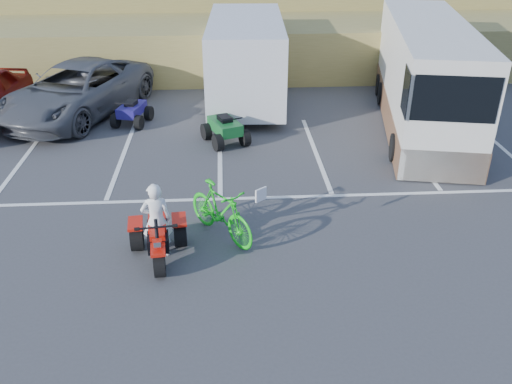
{
  "coord_description": "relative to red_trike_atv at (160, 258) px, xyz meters",
  "views": [
    {
      "loc": [
        0.17,
        -8.89,
        6.25
      ],
      "look_at": [
        0.76,
        0.85,
        1.0
      ],
      "focal_mm": 38.0,
      "sensor_mm": 36.0,
      "label": 1
    }
  ],
  "objects": [
    {
      "name": "green_dirt_bike",
      "position": [
        1.23,
        0.74,
        0.6
      ],
      "size": [
        1.68,
        1.93,
        1.2
      ],
      "primitive_type": "imported",
      "rotation": [
        0.0,
        0.0,
        0.66
      ],
      "color": "#14BF19",
      "rests_on": "ground"
    },
    {
      "name": "ground",
      "position": [
        1.2,
        -0.04,
        0.0
      ],
      "size": [
        100.0,
        100.0,
        0.0
      ],
      "primitive_type": "plane",
      "color": "#3D3D40",
      "rests_on": "ground"
    },
    {
      "name": "quad_atv_blue",
      "position": [
        -1.56,
        7.52,
        0.0
      ],
      "size": [
        1.25,
        1.48,
        0.84
      ],
      "primitive_type": null,
      "rotation": [
        0.0,
        0.0,
        -0.25
      ],
      "color": "navy",
      "rests_on": "ground"
    },
    {
      "name": "red_trike_atv",
      "position": [
        0.0,
        0.0,
        0.0
      ],
      "size": [
        1.32,
        1.66,
        1.0
      ],
      "primitive_type": null,
      "rotation": [
        0.0,
        0.0,
        0.11
      ],
      "color": "red",
      "rests_on": "ground"
    },
    {
      "name": "parking_stripes",
      "position": [
        2.06,
        4.03,
        0.0
      ],
      "size": [
        28.0,
        5.16,
        0.01
      ],
      "color": "white",
      "rests_on": "ground"
    },
    {
      "name": "rv_motorhome",
      "position": [
        7.51,
        6.99,
        1.33
      ],
      "size": [
        3.74,
        8.78,
        3.07
      ],
      "rotation": [
        0.0,
        0.0,
        -0.19
      ],
      "color": "silver",
      "rests_on": "ground"
    },
    {
      "name": "grey_pickup",
      "position": [
        -3.43,
        8.49,
        0.83
      ],
      "size": [
        4.81,
        6.55,
        1.65
      ],
      "primitive_type": "imported",
      "rotation": [
        0.0,
        0.0,
        -0.39
      ],
      "color": "#494B50",
      "rests_on": "ground"
    },
    {
      "name": "cargo_trailer",
      "position": [
        2.13,
        9.45,
        1.53
      ],
      "size": [
        2.7,
        6.18,
        2.84
      ],
      "rotation": [
        0.0,
        0.0,
        -0.04
      ],
      "color": "silver",
      "rests_on": "ground"
    },
    {
      "name": "grass_embankment",
      "position": [
        1.2,
        15.44,
        1.42
      ],
      "size": [
        40.0,
        8.5,
        3.1
      ],
      "color": "olive",
      "rests_on": "ground"
    },
    {
      "name": "rider",
      "position": [
        -0.02,
        0.15,
        0.79
      ],
      "size": [
        0.62,
        0.44,
        1.59
      ],
      "primitive_type": "imported",
      "rotation": [
        0.0,
        0.0,
        3.25
      ],
      "color": "white",
      "rests_on": "ground"
    },
    {
      "name": "quad_atv_green",
      "position": [
        1.36,
        5.81,
        0.0
      ],
      "size": [
        1.49,
        1.68,
        0.91
      ],
      "primitive_type": null,
      "rotation": [
        0.0,
        0.0,
        0.39
      ],
      "color": "#155C26",
      "rests_on": "ground"
    }
  ]
}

